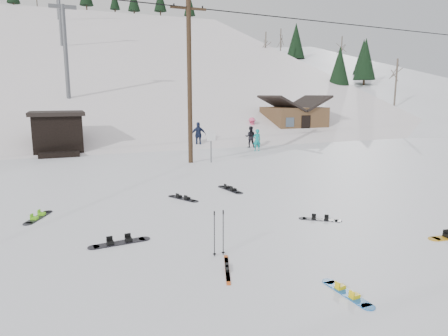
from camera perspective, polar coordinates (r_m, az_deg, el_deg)
name	(u,v)px	position (r m, az deg, el deg)	size (l,w,h in m)	color
ground	(287,261)	(9.78, 9.05, -12.93)	(200.00, 200.00, 0.00)	white
ski_slope	(100,198)	(64.79, -17.27, -4.15)	(60.00, 75.00, 45.00)	white
ridge_right	(324,179)	(73.27, 14.15, -1.52)	(34.00, 85.00, 36.00)	white
treeline_right	(348,120)	(64.32, 17.36, 6.59)	(20.00, 60.00, 10.00)	black
treeline_crest	(84,112)	(93.84, -19.36, 7.56)	(50.00, 6.00, 10.00)	black
utility_pole	(189,79)	(22.68, -4.95, 12.53)	(2.00, 0.26, 9.00)	#3A2819
trail_sign	(211,140)	(22.76, -1.85, 3.96)	(0.50, 0.09, 1.85)	#595B60
lift_hut	(58,133)	(28.69, -22.64, 4.70)	(3.40, 4.10, 2.75)	black
lift_tower_near	(65,46)	(37.86, -21.73, 15.84)	(2.20, 0.36, 8.00)	#595B60
lift_tower_mid	(60,11)	(58.59, -22.44, 20.07)	(2.20, 0.36, 8.00)	#595B60
cabin	(293,121)	(37.36, 9.90, 6.69)	(5.39, 4.40, 3.77)	brown
hero_snowboard	(347,293)	(8.56, 17.18, -16.68)	(0.31, 1.37, 0.10)	blue
hero_skis	(227,268)	(9.22, 0.46, -14.16)	(0.61, 1.46, 0.08)	#AB4211
ski_poles	(219,233)	(9.74, -0.75, -9.22)	(0.31, 0.08, 1.13)	black
board_scatter_a	(120,242)	(11.01, -14.69, -10.25)	(1.63, 0.43, 0.11)	black
board_scatter_b	(183,198)	(15.06, -5.87, -4.32)	(0.86, 1.34, 0.10)	black
board_scatter_c	(38,217)	(14.05, -25.01, -6.37)	(0.82, 1.43, 0.11)	black
board_scatter_d	(320,219)	(12.91, 13.57, -7.12)	(1.12, 0.87, 0.09)	black
board_scatter_f	(230,189)	(16.37, 0.88, -3.06)	(0.54, 1.64, 0.12)	black
skier_teal	(257,140)	(27.60, 4.73, 4.00)	(0.55, 0.36, 1.51)	#0D8B8A
skier_dark	(250,137)	(29.42, 3.79, 4.46)	(0.76, 0.59, 1.56)	black
skier_pink	(252,129)	(34.50, 4.00, 5.64)	(1.23, 0.71, 1.91)	#F65688
skier_navy	(199,135)	(29.27, -3.66, 4.74)	(1.10, 0.46, 1.87)	#19223F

